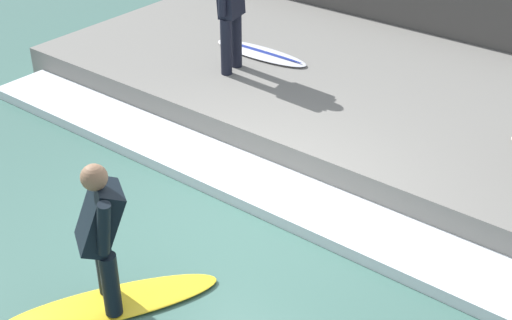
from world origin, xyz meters
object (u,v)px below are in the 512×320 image
(surfer_waiting_far, at_px, (231,9))
(surfboard_waiting_far, at_px, (261,53))
(surfer_riding, at_px, (101,230))
(surfboard_riding, at_px, (112,304))

(surfer_waiting_far, xyz_separation_m, surfboard_waiting_far, (0.70, 0.02, -0.89))
(surfer_riding, relative_size, surfboard_waiting_far, 0.90)
(surfboard_riding, bearing_deg, surfer_riding, -7.13)
(surfboard_riding, height_order, surfer_riding, surfer_riding)
(surfer_waiting_far, bearing_deg, surfboard_waiting_far, 1.45)
(surfboard_riding, distance_m, surfer_waiting_far, 4.79)
(surfer_riding, bearing_deg, surfboard_waiting_far, 22.47)
(surfer_riding, xyz_separation_m, surfer_waiting_far, (4.16, 1.99, 0.46))
(surfboard_riding, xyz_separation_m, surfer_waiting_far, (4.16, 1.99, 1.32))
(surfboard_riding, bearing_deg, surfboard_waiting_far, 22.47)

